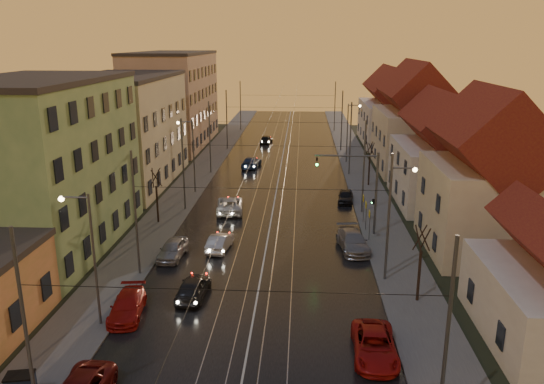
% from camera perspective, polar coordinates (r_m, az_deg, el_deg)
% --- Properties ---
extents(ground, '(160.00, 160.00, 0.00)m').
position_cam_1_polar(ground, '(29.74, -2.63, -16.59)').
color(ground, black).
rests_on(ground, ground).
extents(road, '(16.00, 120.00, 0.04)m').
position_cam_1_polar(road, '(66.92, 0.84, 2.14)').
color(road, black).
rests_on(road, ground).
extents(sidewalk_left, '(4.00, 120.00, 0.15)m').
position_cam_1_polar(sidewalk_left, '(68.05, -7.61, 2.28)').
color(sidewalk_left, '#4C4C4C').
rests_on(sidewalk_left, ground).
extents(sidewalk_right, '(4.00, 120.00, 0.15)m').
position_cam_1_polar(sidewalk_right, '(67.24, 9.39, 2.04)').
color(sidewalk_right, '#4C4C4C').
rests_on(sidewalk_right, ground).
extents(tram_rail_0, '(0.06, 120.00, 0.03)m').
position_cam_1_polar(tram_rail_0, '(67.04, -1.04, 2.20)').
color(tram_rail_0, gray).
rests_on(tram_rail_0, road).
extents(tram_rail_1, '(0.06, 120.00, 0.03)m').
position_cam_1_polar(tram_rail_1, '(66.95, 0.18, 2.18)').
color(tram_rail_1, gray).
rests_on(tram_rail_1, road).
extents(tram_rail_2, '(0.06, 120.00, 0.03)m').
position_cam_1_polar(tram_rail_2, '(66.88, 1.50, 2.16)').
color(tram_rail_2, gray).
rests_on(tram_rail_2, road).
extents(tram_rail_3, '(0.06, 120.00, 0.03)m').
position_cam_1_polar(tram_rail_3, '(66.86, 2.72, 2.14)').
color(tram_rail_3, gray).
rests_on(tram_rail_3, road).
extents(apartment_left_1, '(10.00, 18.00, 13.00)m').
position_cam_1_polar(apartment_left_1, '(44.89, -23.63, 2.39)').
color(apartment_left_1, '#608A58').
rests_on(apartment_left_1, ground).
extents(apartment_left_2, '(10.00, 20.00, 12.00)m').
position_cam_1_polar(apartment_left_2, '(63.10, -15.57, 6.26)').
color(apartment_left_2, beige).
rests_on(apartment_left_2, ground).
extents(apartment_left_3, '(10.00, 24.00, 14.00)m').
position_cam_1_polar(apartment_left_3, '(85.83, -10.53, 9.67)').
color(apartment_left_3, '#9D7E65').
rests_on(apartment_left_3, ground).
extents(house_right_1, '(8.67, 10.20, 10.80)m').
position_cam_1_polar(house_right_1, '(43.69, 22.22, 0.78)').
color(house_right_1, '#C5B597').
rests_on(house_right_1, ground).
extents(house_right_2, '(9.18, 12.24, 9.20)m').
position_cam_1_polar(house_right_2, '(55.98, 18.00, 3.47)').
color(house_right_2, beige).
rests_on(house_right_2, ground).
extents(house_right_3, '(9.18, 14.28, 11.50)m').
position_cam_1_polar(house_right_3, '(70.15, 15.09, 7.05)').
color(house_right_3, '#C5B597').
rests_on(house_right_3, ground).
extents(house_right_4, '(9.18, 16.32, 10.00)m').
position_cam_1_polar(house_right_4, '(87.79, 12.74, 8.40)').
color(house_right_4, beige).
rests_on(house_right_4, ground).
extents(catenary_pole_l_0, '(0.16, 0.16, 9.00)m').
position_cam_1_polar(catenary_pole_l_0, '(24.88, -25.00, -13.19)').
color(catenary_pole_l_0, '#595B60').
rests_on(catenary_pole_l_0, ground).
extents(catenary_pole_r_0, '(0.16, 0.16, 9.00)m').
position_cam_1_polar(catenary_pole_r_0, '(22.91, 18.27, -15.05)').
color(catenary_pole_r_0, '#595B60').
rests_on(catenary_pole_r_0, ground).
extents(catenary_pole_l_1, '(0.16, 0.16, 9.00)m').
position_cam_1_polar(catenary_pole_l_1, '(37.57, -14.47, -2.38)').
color(catenary_pole_l_1, '#595B60').
rests_on(catenary_pole_l_1, ground).
extents(catenary_pole_r_1, '(0.16, 0.16, 9.00)m').
position_cam_1_polar(catenary_pole_r_1, '(36.30, 12.41, -2.89)').
color(catenary_pole_r_1, '#595B60').
rests_on(catenary_pole_r_1, ground).
extents(catenary_pole_l_2, '(0.16, 0.16, 9.00)m').
position_cam_1_polar(catenary_pole_l_2, '(51.52, -9.53, 2.84)').
color(catenary_pole_l_2, '#595B60').
rests_on(catenary_pole_l_2, ground).
extents(catenary_pole_r_2, '(0.16, 0.16, 9.00)m').
position_cam_1_polar(catenary_pole_r_2, '(50.60, 9.85, 2.59)').
color(catenary_pole_r_2, '#595B60').
rests_on(catenary_pole_r_2, ground).
extents(catenary_pole_l_3, '(0.16, 0.16, 9.00)m').
position_cam_1_polar(catenary_pole_l_3, '(65.93, -6.71, 5.81)').
color(catenary_pole_l_3, '#595B60').
rests_on(catenary_pole_l_3, ground).
extents(catenary_pole_r_3, '(0.16, 0.16, 9.00)m').
position_cam_1_polar(catenary_pole_r_3, '(65.22, 8.42, 5.63)').
color(catenary_pole_r_3, '#595B60').
rests_on(catenary_pole_r_3, ground).
extents(catenary_pole_l_4, '(0.16, 0.16, 9.00)m').
position_cam_1_polar(catenary_pole_l_4, '(80.56, -4.89, 7.69)').
color(catenary_pole_l_4, '#595B60').
rests_on(catenary_pole_l_4, ground).
extents(catenary_pole_r_4, '(0.16, 0.16, 9.00)m').
position_cam_1_polar(catenary_pole_r_4, '(79.98, 7.51, 7.55)').
color(catenary_pole_r_4, '#595B60').
rests_on(catenary_pole_r_4, ground).
extents(catenary_pole_l_5, '(0.16, 0.16, 9.00)m').
position_cam_1_polar(catenary_pole_l_5, '(98.26, -3.42, 9.21)').
color(catenary_pole_l_5, '#595B60').
rests_on(catenary_pole_l_5, ground).
extents(catenary_pole_r_5, '(0.16, 0.16, 9.00)m').
position_cam_1_polar(catenary_pole_r_5, '(97.78, 6.78, 9.09)').
color(catenary_pole_r_5, '#595B60').
rests_on(catenary_pole_r_5, ground).
extents(street_lamp_0, '(1.75, 0.32, 8.00)m').
position_cam_1_polar(street_lamp_0, '(31.44, -19.19, -5.66)').
color(street_lamp_0, '#595B60').
rests_on(street_lamp_0, ground).
extents(street_lamp_1, '(1.75, 0.32, 8.00)m').
position_cam_1_polar(street_lamp_1, '(37.20, 12.98, -1.84)').
color(street_lamp_1, '#595B60').
rests_on(street_lamp_1, ground).
extents(street_lamp_2, '(1.75, 0.32, 8.00)m').
position_cam_1_polar(street_lamp_2, '(57.28, -8.75, 4.59)').
color(street_lamp_2, '#595B60').
rests_on(street_lamp_2, ground).
extents(street_lamp_3, '(1.75, 0.32, 8.00)m').
position_cam_1_polar(street_lamp_3, '(72.07, 8.37, 6.92)').
color(street_lamp_3, '#595B60').
rests_on(street_lamp_3, ground).
extents(traffic_light_mast, '(5.30, 0.32, 7.20)m').
position_cam_1_polar(traffic_light_mast, '(44.72, 9.92, 0.95)').
color(traffic_light_mast, '#595B60').
rests_on(traffic_light_mast, ground).
extents(bare_tree_0, '(1.09, 1.09, 5.11)m').
position_cam_1_polar(bare_tree_0, '(48.66, -12.27, -0.53)').
color(bare_tree_0, black).
rests_on(bare_tree_0, ground).
extents(bare_tree_1, '(1.09, 1.09, 5.11)m').
position_cam_1_polar(bare_tree_1, '(34.56, 15.62, -7.67)').
color(bare_tree_1, black).
rests_on(bare_tree_1, ground).
extents(bare_tree_2, '(1.09, 1.09, 5.11)m').
position_cam_1_polar(bare_tree_2, '(60.94, 10.43, 2.88)').
color(bare_tree_2, black).
rests_on(bare_tree_2, ground).
extents(driving_car_0, '(1.92, 4.26, 1.42)m').
position_cam_1_polar(driving_car_0, '(35.04, -8.47, -10.09)').
color(driving_car_0, black).
rests_on(driving_car_0, ground).
extents(driving_car_1, '(1.85, 4.11, 1.31)m').
position_cam_1_polar(driving_car_1, '(42.30, -5.63, -5.39)').
color(driving_car_1, '#ACACB2').
rests_on(driving_car_1, ground).
extents(driving_car_2, '(3.00, 5.49, 1.46)m').
position_cam_1_polar(driving_car_2, '(51.39, -4.57, -1.38)').
color(driving_car_2, beige).
rests_on(driving_car_2, ground).
extents(driving_car_3, '(2.56, 5.06, 1.41)m').
position_cam_1_polar(driving_car_3, '(69.44, -2.23, 3.22)').
color(driving_car_3, '#1A2A4E').
rests_on(driving_car_3, ground).
extents(driving_car_4, '(2.07, 4.17, 1.37)m').
position_cam_1_polar(driving_car_4, '(85.83, -0.64, 5.68)').
color(driving_car_4, black).
rests_on(driving_car_4, ground).
extents(parked_left_2, '(2.32, 4.64, 1.29)m').
position_cam_1_polar(parked_left_2, '(33.71, -15.30, -11.74)').
color(parked_left_2, '#9F130F').
rests_on(parked_left_2, ground).
extents(parked_left_3, '(1.96, 4.23, 1.40)m').
position_cam_1_polar(parked_left_3, '(41.32, -10.64, -6.06)').
color(parked_left_3, '#9B9BA0').
rests_on(parked_left_3, ground).
extents(parked_right_0, '(2.35, 4.88, 1.34)m').
position_cam_1_polar(parked_right_0, '(29.32, 10.98, -15.87)').
color(parked_right_0, '#A11110').
rests_on(parked_right_0, ground).
extents(parked_right_1, '(2.69, 5.31, 1.48)m').
position_cam_1_polar(parked_right_1, '(42.55, 8.70, -5.25)').
color(parked_right_1, gray).
rests_on(parked_right_1, ground).
extents(parked_right_2, '(1.86, 3.82, 1.26)m').
position_cam_1_polar(parked_right_2, '(54.90, 7.91, -0.46)').
color(parked_right_2, black).
rests_on(parked_right_2, ground).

